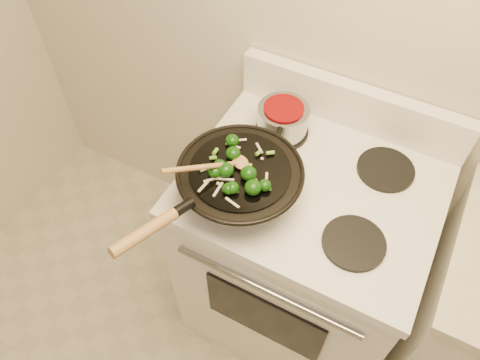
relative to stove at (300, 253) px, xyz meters
The scene contains 5 objects.
stove is the anchor object (origin of this frame).
wok 0.58m from the stove, 139.05° to the right, with size 0.37×0.60×0.18m.
stirfry 0.64m from the stove, 136.40° to the right, with size 0.23×0.24×0.04m.
wooden_spoon 0.68m from the stove, 139.96° to the right, with size 0.17×0.23×0.10m.
saucepan 0.56m from the stove, 141.01° to the left, with size 0.17×0.27×0.10m.
Camera 1 is at (-0.06, 0.28, 2.07)m, focal length 35.00 mm.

